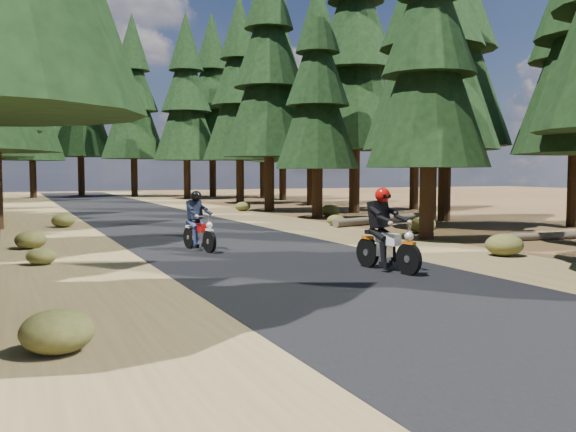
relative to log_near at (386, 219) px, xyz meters
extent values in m
plane|color=#452F18|center=(-8.31, -10.36, -0.16)|extent=(120.00, 120.00, 0.00)
cube|color=black|center=(-8.31, -5.36, -0.15)|extent=(6.00, 100.00, 0.01)
cube|color=brown|center=(-12.91, -5.36, -0.16)|extent=(3.20, 100.00, 0.01)
cube|color=brown|center=(-3.71, -5.36, -0.16)|extent=(3.20, 100.00, 0.01)
cylinder|color=black|center=(-2.25, -5.88, 2.10)|extent=(0.48, 0.48, 4.52)
cone|color=black|center=(-2.25, -5.88, 4.92)|extent=(3.84, 3.84, 5.65)
cone|color=black|center=(-2.25, -5.88, 6.96)|extent=(2.94, 2.94, 4.07)
cylinder|color=black|center=(-0.02, -2.96, 2.76)|extent=(0.53, 0.53, 5.84)
cone|color=black|center=(-0.02, -2.96, 6.41)|extent=(4.96, 4.96, 7.30)
cylinder|color=black|center=(2.91, -0.02, 3.06)|extent=(0.56, 0.56, 6.43)
cone|color=black|center=(2.91, -0.02, 7.08)|extent=(5.47, 5.47, 8.04)
cylinder|color=black|center=(-1.33, 3.71, 2.09)|extent=(0.48, 0.48, 4.51)
cone|color=black|center=(-1.33, 3.71, 4.91)|extent=(3.83, 3.83, 5.64)
cone|color=black|center=(-1.33, 3.71, 6.94)|extent=(2.93, 2.93, 4.06)
cone|color=black|center=(-1.33, 3.71, 8.97)|extent=(2.03, 2.03, 3.38)
cylinder|color=black|center=(2.17, 6.45, 3.08)|extent=(0.56, 0.56, 6.47)
cone|color=black|center=(2.17, 6.45, 7.12)|extent=(5.50, 5.50, 8.09)
cone|color=black|center=(2.17, 6.45, 10.03)|extent=(4.21, 4.21, 5.82)
cylinder|color=black|center=(-1.38, 9.38, 2.75)|extent=(0.53, 0.53, 5.83)
cone|color=black|center=(-1.38, 9.38, 6.40)|extent=(4.95, 4.95, 7.29)
cone|color=black|center=(-1.38, 9.38, 9.02)|extent=(3.79, 3.79, 5.25)
cylinder|color=black|center=(3.21, 13.79, 2.15)|extent=(0.48, 0.48, 4.61)
cone|color=black|center=(3.21, 13.79, 5.03)|extent=(3.92, 3.92, 5.77)
cone|color=black|center=(3.21, 13.79, 7.11)|extent=(3.00, 3.00, 4.15)
cone|color=black|center=(3.21, 13.79, 9.18)|extent=(2.08, 2.08, 3.46)
cylinder|color=black|center=(0.03, 18.05, 2.72)|extent=(0.53, 0.53, 5.76)
cone|color=black|center=(0.03, 18.05, 6.32)|extent=(4.90, 4.90, 7.21)
cone|color=black|center=(0.03, 18.05, 8.92)|extent=(3.75, 3.75, 5.19)
cone|color=black|center=(0.03, 18.05, 11.51)|extent=(2.59, 2.59, 4.32)
cylinder|color=black|center=(4.72, 21.73, 2.67)|extent=(0.53, 0.53, 5.66)
cone|color=black|center=(4.72, 21.73, 6.21)|extent=(4.81, 4.81, 7.07)
cone|color=black|center=(4.72, 21.73, 8.75)|extent=(3.68, 3.68, 5.09)
cone|color=black|center=(4.72, 21.73, 11.30)|extent=(2.55, 2.55, 4.24)
cylinder|color=black|center=(5.69, -4.36, 2.64)|extent=(0.52, 0.52, 5.60)
cylinder|color=black|center=(4.69, 15.64, 2.84)|extent=(0.54, 0.54, 6.00)
cone|color=black|center=(4.69, 15.64, 6.59)|extent=(5.10, 5.10, 7.50)
cone|color=black|center=(4.69, 15.64, 9.29)|extent=(3.90, 3.90, 5.40)
cone|color=black|center=(4.69, 15.64, 11.99)|extent=(2.70, 2.70, 4.50)
cylinder|color=black|center=(6.69, 7.64, 2.64)|extent=(0.52, 0.52, 5.60)
cone|color=black|center=(6.69, 7.64, 6.14)|extent=(4.76, 4.76, 7.00)
cone|color=black|center=(6.69, 7.64, 8.66)|extent=(3.64, 3.64, 5.04)
cone|color=black|center=(6.69, 7.64, 11.18)|extent=(2.52, 2.52, 4.20)
cylinder|color=black|center=(-1.31, 26.64, 2.84)|extent=(0.54, 0.54, 6.00)
cone|color=black|center=(-1.31, 26.64, 6.59)|extent=(5.10, 5.10, 7.50)
cone|color=black|center=(-1.31, 26.64, 9.29)|extent=(3.90, 3.90, 5.40)
cone|color=black|center=(-1.31, 26.64, 11.99)|extent=(2.70, 2.70, 4.50)
cylinder|color=black|center=(1.69, 29.64, 3.04)|extent=(0.56, 0.56, 6.40)
cone|color=black|center=(1.69, 29.64, 7.04)|extent=(5.44, 5.44, 8.00)
cone|color=black|center=(1.69, 29.64, 9.92)|extent=(4.16, 4.16, 5.76)
cone|color=black|center=(1.69, 29.64, 12.80)|extent=(2.88, 2.88, 4.80)
cylinder|color=black|center=(-12.31, 32.64, 2.84)|extent=(0.54, 0.54, 6.00)
cone|color=black|center=(-12.31, 32.64, 6.59)|extent=(5.10, 5.10, 7.50)
cone|color=black|center=(-12.31, 32.64, 9.29)|extent=(3.90, 3.90, 5.40)
cone|color=black|center=(-12.31, 32.64, 11.99)|extent=(2.70, 2.70, 4.50)
cylinder|color=black|center=(-4.31, 32.64, 3.04)|extent=(0.56, 0.56, 6.40)
cone|color=black|center=(-4.31, 32.64, 7.04)|extent=(5.44, 5.44, 8.00)
cone|color=black|center=(-4.31, 32.64, 9.92)|extent=(4.16, 4.16, 5.76)
cone|color=black|center=(-4.31, 32.64, 12.80)|extent=(2.88, 2.88, 4.80)
cylinder|color=black|center=(-8.31, 35.64, 3.24)|extent=(0.57, 0.57, 6.80)
cone|color=black|center=(-8.31, 35.64, 7.49)|extent=(5.78, 5.78, 8.50)
cone|color=black|center=(-8.31, 35.64, 10.55)|extent=(4.42, 4.42, 6.12)
cone|color=black|center=(-8.31, 35.64, 13.61)|extent=(3.06, 3.06, 5.10)
cylinder|color=black|center=(4.69, 25.64, 2.84)|extent=(0.54, 0.54, 6.00)
cone|color=black|center=(4.69, 25.64, 6.59)|extent=(5.10, 5.10, 7.50)
cone|color=black|center=(4.69, 25.64, 9.29)|extent=(3.90, 3.90, 5.40)
cone|color=black|center=(4.69, 25.64, 11.99)|extent=(2.70, 2.70, 4.50)
cylinder|color=#4C4233|center=(0.00, 0.00, 0.00)|extent=(5.93, 2.40, 0.32)
cylinder|color=#4C4233|center=(1.52, -7.52, -0.04)|extent=(3.99, 0.54, 0.24)
ellipsoid|color=#474C1E|center=(-13.72, -3.51, 0.09)|extent=(0.84, 0.84, 0.50)
ellipsoid|color=#474C1E|center=(-13.60, -6.86, 0.04)|extent=(0.67, 0.67, 0.40)
ellipsoid|color=#474C1E|center=(-0.32, 4.36, 0.12)|extent=(0.93, 0.93, 0.56)
ellipsoid|color=#474C1E|center=(-12.33, 3.34, 0.10)|extent=(0.88, 0.88, 0.53)
ellipsoid|color=#474C1E|center=(-2.63, 10.08, 0.09)|extent=(0.83, 0.83, 0.50)
ellipsoid|color=#474C1E|center=(-13.79, -14.58, 0.10)|extent=(0.86, 0.86, 0.52)
ellipsoid|color=#474C1E|center=(-2.43, -0.19, 0.05)|extent=(0.72, 0.72, 0.43)
ellipsoid|color=#474C1E|center=(-1.17, -4.08, 0.14)|extent=(1.01, 1.01, 0.61)
ellipsoid|color=#474C1E|center=(-2.82, -9.95, 0.12)|extent=(0.94, 0.94, 0.56)
cube|color=black|center=(-6.88, -10.88, 1.05)|extent=(0.43, 0.31, 0.58)
sphere|color=#AC0B06|center=(-6.88, -10.88, 1.47)|extent=(0.37, 0.37, 0.32)
cube|color=black|center=(-9.58, -5.82, 0.93)|extent=(0.40, 0.29, 0.52)
sphere|color=black|center=(-9.58, -5.82, 1.31)|extent=(0.34, 0.34, 0.29)
camera|label=1|loc=(-14.29, -22.45, 1.98)|focal=40.00mm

